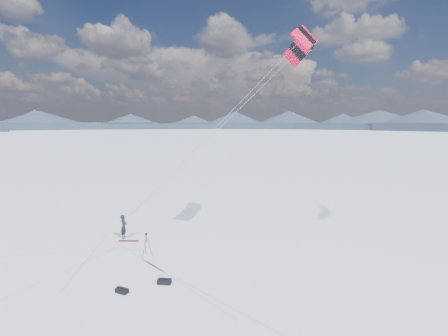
% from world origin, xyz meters
% --- Properties ---
extents(ground, '(1800.00, 1800.00, 0.00)m').
position_xyz_m(ground, '(0.00, 0.00, 0.00)').
color(ground, white).
extents(horizon_hills, '(704.00, 704.00, 9.58)m').
position_xyz_m(horizon_hills, '(-0.00, 0.00, 4.09)').
color(horizon_hills, '#222B3F').
rests_on(horizon_hills, ground).
extents(snow_tracks, '(13.93, 10.25, 0.01)m').
position_xyz_m(snow_tracks, '(-1.44, -0.32, 0.00)').
color(snow_tracks, '#B4BBD2').
rests_on(snow_tracks, ground).
extents(snowkiter, '(0.54, 0.72, 1.79)m').
position_xyz_m(snowkiter, '(-1.62, 4.25, 0.00)').
color(snowkiter, black).
rests_on(snowkiter, ground).
extents(snowboard, '(1.49, 0.46, 0.04)m').
position_xyz_m(snowboard, '(-1.01, 3.70, 0.02)').
color(snowboard, maroon).
rests_on(snowboard, ground).
extents(tripod, '(0.62, 0.68, 1.50)m').
position_xyz_m(tripod, '(1.29, 1.53, 0.96)').
color(tripod, black).
rests_on(tripod, ground).
extents(gear_bag_a, '(0.75, 0.39, 0.32)m').
position_xyz_m(gear_bag_a, '(3.68, -1.85, 0.14)').
color(gear_bag_a, black).
rests_on(gear_bag_a, ground).
extents(gear_bag_b, '(0.71, 0.47, 0.30)m').
position_xyz_m(gear_bag_b, '(1.86, -3.07, 0.13)').
color(gear_bag_b, black).
rests_on(gear_bag_b, ground).
extents(power_kite, '(13.76, 6.01, 13.30)m').
position_xyz_m(power_kite, '(10.90, 4.95, 13.56)').
color(power_kite, red).
rests_on(power_kite, ground).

